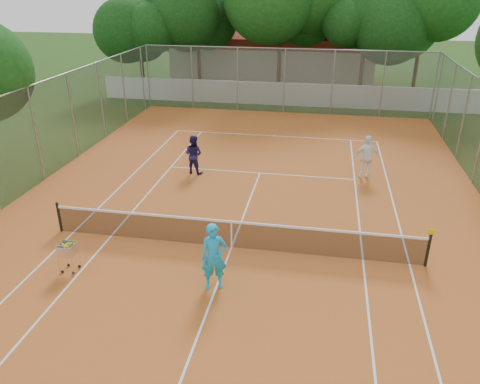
% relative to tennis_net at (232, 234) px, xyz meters
% --- Properties ---
extents(ground, '(120.00, 120.00, 0.00)m').
position_rel_tennis_net_xyz_m(ground, '(0.00, 0.00, -0.51)').
color(ground, '#1B390F').
rests_on(ground, ground).
extents(court_pad, '(18.00, 34.00, 0.02)m').
position_rel_tennis_net_xyz_m(court_pad, '(0.00, 0.00, -0.50)').
color(court_pad, '#BB5F24').
rests_on(court_pad, ground).
extents(court_lines, '(10.98, 23.78, 0.01)m').
position_rel_tennis_net_xyz_m(court_lines, '(0.00, 0.00, -0.49)').
color(court_lines, white).
rests_on(court_lines, court_pad).
extents(tennis_net, '(11.88, 0.10, 0.98)m').
position_rel_tennis_net_xyz_m(tennis_net, '(0.00, 0.00, 0.00)').
color(tennis_net, black).
rests_on(tennis_net, court_pad).
extents(perimeter_fence, '(18.00, 34.00, 4.00)m').
position_rel_tennis_net_xyz_m(perimeter_fence, '(0.00, 0.00, 1.49)').
color(perimeter_fence, slate).
rests_on(perimeter_fence, ground).
extents(boundary_wall, '(26.00, 0.30, 1.50)m').
position_rel_tennis_net_xyz_m(boundary_wall, '(0.00, 19.00, 0.24)').
color(boundary_wall, white).
rests_on(boundary_wall, ground).
extents(clubhouse, '(16.40, 9.00, 4.40)m').
position_rel_tennis_net_xyz_m(clubhouse, '(-2.00, 29.00, 1.69)').
color(clubhouse, beige).
rests_on(clubhouse, ground).
extents(tropical_trees, '(29.00, 19.00, 10.00)m').
position_rel_tennis_net_xyz_m(tropical_trees, '(0.00, 22.00, 4.49)').
color(tropical_trees, black).
rests_on(tropical_trees, ground).
extents(player_near, '(0.83, 0.69, 1.95)m').
position_rel_tennis_net_xyz_m(player_near, '(-0.05, -2.15, 0.49)').
color(player_near, '#1AA5DF').
rests_on(player_near, court_pad).
extents(player_far_left, '(0.98, 0.85, 1.72)m').
position_rel_tennis_net_xyz_m(player_far_left, '(-2.88, 5.94, 0.37)').
color(player_far_left, '#1E194B').
rests_on(player_far_left, court_pad).
extents(player_far_right, '(1.17, 0.63, 1.90)m').
position_rel_tennis_net_xyz_m(player_far_right, '(4.54, 6.68, 0.46)').
color(player_far_right, white).
rests_on(player_far_right, court_pad).
extents(ball_hopper, '(0.49, 0.49, 0.98)m').
position_rel_tennis_net_xyz_m(ball_hopper, '(-4.41, -2.14, -0.00)').
color(ball_hopper, silver).
rests_on(ball_hopper, court_pad).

